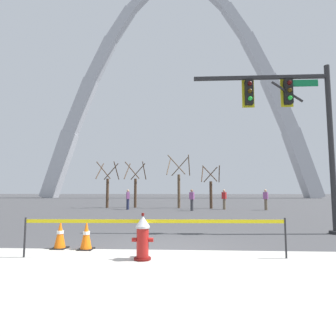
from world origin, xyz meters
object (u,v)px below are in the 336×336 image
at_px(monument_arch, 178,96).
at_px(pedestrian_near_trees, 224,199).
at_px(fire_hydrant, 143,238).
at_px(traffic_cone_by_hydrant, 86,235).
at_px(pedestrian_walking_left, 192,200).
at_px(pedestrian_standing_center, 128,199).
at_px(traffic_signal_gantry, 297,118).
at_px(traffic_cone_mid_sidewalk, 60,234).
at_px(pedestrian_walking_right, 266,199).

bearing_deg(monument_arch, pedestrian_near_trees, -83.39).
bearing_deg(fire_hydrant, traffic_cone_by_hydrant, 150.75).
bearing_deg(pedestrian_walking_left, pedestrian_standing_center, 168.42).
bearing_deg(monument_arch, pedestrian_walking_left, -87.91).
height_order(monument_arch, pedestrian_near_trees, monument_arch).
relative_size(pedestrian_standing_center, pedestrian_near_trees, 1.00).
height_order(traffic_cone_by_hydrant, traffic_signal_gantry, traffic_signal_gantry).
distance_m(fire_hydrant, pedestrian_near_trees, 15.76).
distance_m(pedestrian_walking_left, pedestrian_near_trees, 3.02).
bearing_deg(pedestrian_standing_center, traffic_cone_by_hydrant, -82.55).
height_order(traffic_cone_by_hydrant, pedestrian_near_trees, pedestrian_near_trees).
bearing_deg(traffic_cone_mid_sidewalk, traffic_cone_by_hydrant, -6.16).
bearing_deg(pedestrian_standing_center, pedestrian_walking_right, -0.40).
xyz_separation_m(fire_hydrant, pedestrian_standing_center, (-3.36, 14.71, 0.35)).
xyz_separation_m(traffic_cone_by_hydrant, pedestrian_near_trees, (5.86, 14.29, 0.46)).
distance_m(pedestrian_standing_center, pedestrian_near_trees, 7.68).
xyz_separation_m(traffic_signal_gantry, pedestrian_walking_right, (2.40, 11.04, -3.25)).
xyz_separation_m(traffic_signal_gantry, pedestrian_near_trees, (-0.69, 11.56, -3.25)).
relative_size(fire_hydrant, pedestrian_walking_left, 0.62).
height_order(traffic_cone_mid_sidewalk, pedestrian_near_trees, pedestrian_near_trees).
height_order(monument_arch, pedestrian_standing_center, monument_arch).
bearing_deg(pedestrian_walking_left, monument_arch, 92.09).
bearing_deg(pedestrian_near_trees, traffic_cone_mid_sidewalk, -114.80).
bearing_deg(pedestrian_near_trees, fire_hydrant, -105.85).
relative_size(fire_hydrant, pedestrian_near_trees, 0.62).
height_order(traffic_signal_gantry, pedestrian_walking_right, traffic_signal_gantry).
distance_m(traffic_cone_mid_sidewalk, pedestrian_walking_right, 16.76).
bearing_deg(pedestrian_standing_center, traffic_cone_mid_sidewalk, -85.43).
xyz_separation_m(pedestrian_walking_left, pedestrian_standing_center, (-5.03, 1.03, 0.00)).
height_order(traffic_cone_mid_sidewalk, pedestrian_walking_left, pedestrian_walking_left).
height_order(pedestrian_standing_center, pedestrian_walking_right, same).
bearing_deg(pedestrian_walking_right, traffic_cone_by_hydrant, -123.04).
distance_m(pedestrian_standing_center, pedestrian_walking_right, 10.76).
relative_size(traffic_signal_gantry, pedestrian_walking_right, 3.77).
xyz_separation_m(traffic_signal_gantry, pedestrian_standing_center, (-8.35, 11.11, -3.25)).
relative_size(fire_hydrant, monument_arch, 0.02).
bearing_deg(monument_arch, pedestrian_walking_right, -78.48).
bearing_deg(traffic_cone_mid_sidewalk, pedestrian_walking_left, 72.84).
distance_m(pedestrian_walking_left, pedestrian_walking_right, 5.81).
relative_size(fire_hydrant, pedestrian_walking_right, 0.62).
bearing_deg(pedestrian_walking_right, traffic_cone_mid_sidewalk, -125.21).
xyz_separation_m(traffic_cone_mid_sidewalk, pedestrian_standing_center, (-1.10, 13.76, 0.46)).
bearing_deg(traffic_signal_gantry, pedestrian_standing_center, 126.94).
height_order(pedestrian_walking_left, pedestrian_standing_center, same).
height_order(fire_hydrant, monument_arch, monument_arch).
height_order(pedestrian_walking_left, pedestrian_near_trees, same).
xyz_separation_m(monument_arch, pedestrian_standing_center, (-3.74, -34.36, -21.57)).
bearing_deg(traffic_cone_by_hydrant, traffic_signal_gantry, 22.59).
bearing_deg(traffic_signal_gantry, traffic_cone_by_hydrant, -157.41).
bearing_deg(traffic_signal_gantry, monument_arch, 95.80).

